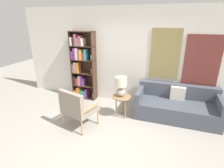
{
  "coord_description": "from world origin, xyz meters",
  "views": [
    {
      "loc": [
        1.28,
        -2.71,
        2.38
      ],
      "look_at": [
        0.01,
        1.0,
        0.9
      ],
      "focal_mm": 28.0,
      "sensor_mm": 36.0,
      "label": 1
    }
  ],
  "objects_px": {
    "bookshelf": "(81,66)",
    "armchair": "(76,107)",
    "side_table": "(122,99)",
    "table_lamp": "(121,86)",
    "couch": "(176,106)"
  },
  "relations": [
    {
      "from": "bookshelf",
      "to": "armchair",
      "type": "bearing_deg",
      "value": -66.57
    },
    {
      "from": "bookshelf",
      "to": "armchair",
      "type": "distance_m",
      "value": 1.75
    },
    {
      "from": "bookshelf",
      "to": "side_table",
      "type": "xyz_separation_m",
      "value": [
        1.49,
        -0.74,
        -0.53
      ]
    },
    {
      "from": "side_table",
      "to": "bookshelf",
      "type": "bearing_deg",
      "value": 153.64
    },
    {
      "from": "armchair",
      "to": "table_lamp",
      "type": "relative_size",
      "value": 1.89
    },
    {
      "from": "couch",
      "to": "table_lamp",
      "type": "height_order",
      "value": "table_lamp"
    },
    {
      "from": "side_table",
      "to": "table_lamp",
      "type": "distance_m",
      "value": 0.35
    },
    {
      "from": "table_lamp",
      "to": "couch",
      "type": "bearing_deg",
      "value": 18.23
    },
    {
      "from": "armchair",
      "to": "table_lamp",
      "type": "height_order",
      "value": "table_lamp"
    },
    {
      "from": "couch",
      "to": "table_lamp",
      "type": "relative_size",
      "value": 4.0
    },
    {
      "from": "armchair",
      "to": "couch",
      "type": "height_order",
      "value": "armchair"
    },
    {
      "from": "bookshelf",
      "to": "couch",
      "type": "height_order",
      "value": "bookshelf"
    },
    {
      "from": "side_table",
      "to": "table_lamp",
      "type": "bearing_deg",
      "value": 161.41
    },
    {
      "from": "bookshelf",
      "to": "table_lamp",
      "type": "height_order",
      "value": "bookshelf"
    },
    {
      "from": "bookshelf",
      "to": "side_table",
      "type": "relative_size",
      "value": 3.61
    }
  ]
}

